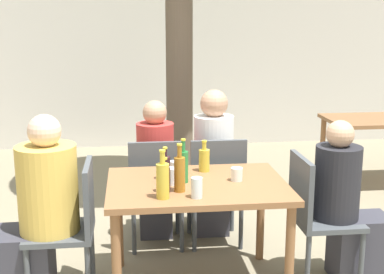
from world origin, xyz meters
TOP-DOWN VIEW (x-y plane):
  - cafe_building_wall at (0.00, 4.26)m, footprint 10.00×0.08m
  - dining_table_front at (0.00, 0.00)m, footprint 1.20×0.88m
  - patio_chair_0 at (-0.83, 0.00)m, footprint 0.44×0.44m
  - patio_chair_1 at (0.83, 0.00)m, footprint 0.44×0.44m
  - patio_chair_2 at (-0.24, 0.67)m, footprint 0.44×0.44m
  - patio_chair_3 at (0.24, 0.67)m, footprint 0.44×0.44m
  - person_seated_0 at (-1.06, -0.00)m, footprint 0.60×0.39m
  - person_seated_1 at (1.08, -0.00)m, footprint 0.56×0.32m
  - person_seated_2 at (-0.24, 0.91)m, footprint 0.30×0.55m
  - person_seated_3 at (0.24, 0.91)m, footprint 0.33×0.56m
  - oil_cruet_0 at (-0.25, -0.28)m, footprint 0.08×0.08m
  - amber_bottle_1 at (-0.13, -0.16)m, footprint 0.07×0.07m
  - oil_cruet_2 at (0.09, 0.27)m, footprint 0.08×0.08m
  - wine_bottle_3 at (-0.23, -0.17)m, footprint 0.07×0.07m
  - wine_bottle_4 at (-0.21, 0.11)m, footprint 0.07×0.07m
  - green_bottle_5 at (-0.09, 0.03)m, footprint 0.07×0.07m
  - drinking_glass_0 at (-0.18, -0.01)m, footprint 0.08×0.08m
  - drinking_glass_1 at (0.27, 0.02)m, footprint 0.08×0.08m
  - drinking_glass_2 at (-0.04, -0.29)m, footprint 0.07×0.07m
  - drinking_glass_3 at (-0.13, 0.27)m, footprint 0.08×0.08m

SIDE VIEW (x-z plane):
  - person_seated_1 at x=1.08m, z-range -0.07..1.10m
  - patio_chair_0 at x=-0.83m, z-range 0.07..0.98m
  - patio_chair_1 at x=0.83m, z-range 0.07..0.98m
  - patio_chair_2 at x=-0.24m, z-range 0.07..0.98m
  - patio_chair_3 at x=0.24m, z-range 0.07..0.98m
  - person_seated_2 at x=-0.24m, z-range -0.07..1.13m
  - person_seated_0 at x=-1.06m, z-range -0.05..1.20m
  - person_seated_3 at x=0.24m, z-range -0.06..1.22m
  - dining_table_front at x=0.00m, z-range 0.29..1.05m
  - drinking_glass_3 at x=-0.13m, z-range 0.76..0.84m
  - drinking_glass_1 at x=0.27m, z-range 0.76..0.85m
  - drinking_glass_0 at x=-0.18m, z-range 0.76..0.87m
  - drinking_glass_2 at x=-0.04m, z-range 0.76..0.89m
  - oil_cruet_2 at x=0.09m, z-range 0.73..0.96m
  - wine_bottle_4 at x=-0.21m, z-range 0.73..0.96m
  - wine_bottle_3 at x=-0.23m, z-range 0.73..0.96m
  - green_bottle_5 at x=-0.09m, z-range 0.73..1.03m
  - oil_cruet_0 at x=-0.25m, z-range 0.73..1.03m
  - amber_bottle_1 at x=-0.13m, z-range 0.73..1.04m
  - cafe_building_wall at x=0.00m, z-range 0.00..2.80m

